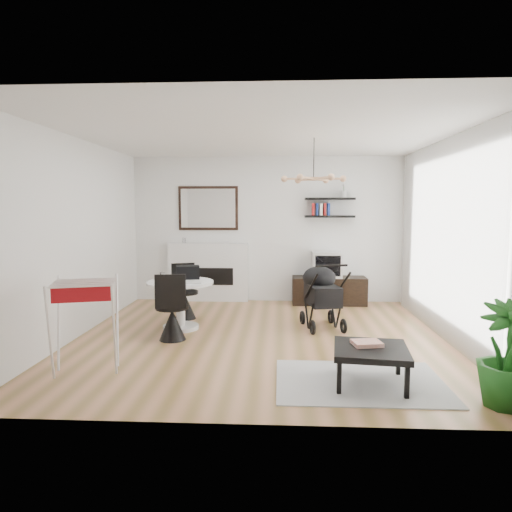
# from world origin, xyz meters

# --- Properties ---
(floor) EXTENTS (5.00, 5.00, 0.00)m
(floor) POSITION_xyz_m (0.00, 0.00, 0.00)
(floor) COLOR olive
(floor) RESTS_ON ground
(ceiling) EXTENTS (5.00, 5.00, 0.00)m
(ceiling) POSITION_xyz_m (0.00, 0.00, 2.70)
(ceiling) COLOR white
(ceiling) RESTS_ON wall_back
(wall_back) EXTENTS (5.00, 0.00, 5.00)m
(wall_back) POSITION_xyz_m (0.00, 2.50, 1.35)
(wall_back) COLOR white
(wall_back) RESTS_ON floor
(wall_left) EXTENTS (0.00, 5.00, 5.00)m
(wall_left) POSITION_xyz_m (-2.50, 0.00, 1.35)
(wall_left) COLOR white
(wall_left) RESTS_ON floor
(wall_right) EXTENTS (0.00, 5.00, 5.00)m
(wall_right) POSITION_xyz_m (2.50, 0.00, 1.35)
(wall_right) COLOR white
(wall_right) RESTS_ON floor
(sheer_curtain) EXTENTS (0.04, 3.60, 2.60)m
(sheer_curtain) POSITION_xyz_m (2.40, 0.20, 1.35)
(sheer_curtain) COLOR white
(sheer_curtain) RESTS_ON wall_right
(fireplace) EXTENTS (1.50, 0.17, 2.16)m
(fireplace) POSITION_xyz_m (-1.10, 2.42, 0.69)
(fireplace) COLOR white
(fireplace) RESTS_ON floor
(shelf_lower) EXTENTS (0.90, 0.25, 0.04)m
(shelf_lower) POSITION_xyz_m (1.15, 2.37, 1.60)
(shelf_lower) COLOR black
(shelf_lower) RESTS_ON wall_back
(shelf_upper) EXTENTS (0.90, 0.25, 0.04)m
(shelf_upper) POSITION_xyz_m (1.15, 2.37, 1.92)
(shelf_upper) COLOR black
(shelf_upper) RESTS_ON wall_back
(pendant_lamp) EXTENTS (0.90, 0.90, 0.10)m
(pendant_lamp) POSITION_xyz_m (0.70, 0.30, 2.15)
(pendant_lamp) COLOR tan
(pendant_lamp) RESTS_ON ceiling
(tv_console) EXTENTS (1.33, 0.47, 0.50)m
(tv_console) POSITION_xyz_m (1.15, 2.26, 0.25)
(tv_console) COLOR black
(tv_console) RESTS_ON floor
(crt_tv) EXTENTS (0.53, 0.46, 0.46)m
(crt_tv) POSITION_xyz_m (1.10, 2.25, 0.73)
(crt_tv) COLOR silver
(crt_tv) RESTS_ON tv_console
(dining_table) EXTENTS (0.96, 0.96, 0.70)m
(dining_table) POSITION_xyz_m (-1.19, 0.39, 0.46)
(dining_table) COLOR white
(dining_table) RESTS_ON floor
(laptop) EXTENTS (0.43, 0.41, 0.03)m
(laptop) POSITION_xyz_m (-1.27, 0.32, 0.72)
(laptop) COLOR black
(laptop) RESTS_ON dining_table
(black_bag) EXTENTS (0.37, 0.27, 0.20)m
(black_bag) POSITION_xyz_m (-1.12, 0.60, 0.80)
(black_bag) COLOR black
(black_bag) RESTS_ON dining_table
(newspaper) EXTENTS (0.40, 0.35, 0.01)m
(newspaper) POSITION_xyz_m (-1.06, 0.32, 0.71)
(newspaper) COLOR silver
(newspaper) RESTS_ON dining_table
(drinking_glass) EXTENTS (0.06, 0.06, 0.11)m
(drinking_glass) POSITION_xyz_m (-1.49, 0.54, 0.76)
(drinking_glass) COLOR white
(drinking_glass) RESTS_ON dining_table
(chair_far) EXTENTS (0.45, 0.46, 0.87)m
(chair_far) POSITION_xyz_m (-1.26, 1.03, 0.27)
(chair_far) COLOR black
(chair_far) RESTS_ON floor
(chair_near) EXTENTS (0.44, 0.46, 0.91)m
(chair_near) POSITION_xyz_m (-1.18, -0.18, 0.29)
(chair_near) COLOR black
(chair_near) RESTS_ON floor
(drying_rack) EXTENTS (0.81, 0.78, 0.99)m
(drying_rack) POSITION_xyz_m (-1.81, -1.40, 0.52)
(drying_rack) COLOR white
(drying_rack) RESTS_ON floor
(stroller) EXTENTS (0.65, 0.88, 1.00)m
(stroller) POSITION_xyz_m (0.86, 0.60, 0.43)
(stroller) COLOR black
(stroller) RESTS_ON floor
(rug) EXTENTS (1.68, 1.21, 0.01)m
(rug) POSITION_xyz_m (1.06, -1.54, 0.01)
(rug) COLOR #A3A3A3
(rug) RESTS_ON floor
(coffee_table) EXTENTS (0.80, 0.80, 0.37)m
(coffee_table) POSITION_xyz_m (1.15, -1.59, 0.34)
(coffee_table) COLOR black
(coffee_table) RESTS_ON rug
(magazines) EXTENTS (0.31, 0.27, 0.04)m
(magazines) POSITION_xyz_m (1.13, -1.52, 0.40)
(magazines) COLOR #D45035
(magazines) RESTS_ON coffee_table
(potted_plant) EXTENTS (0.61, 0.61, 0.94)m
(potted_plant) POSITION_xyz_m (2.25, -2.03, 0.47)
(potted_plant) COLOR #1C5A19
(potted_plant) RESTS_ON floor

